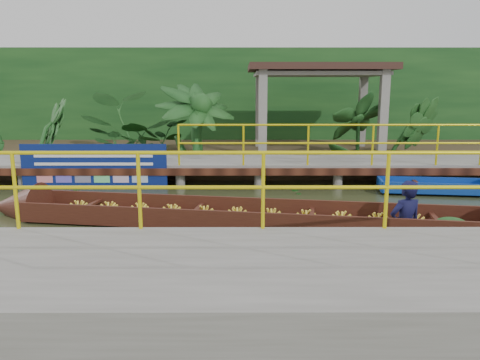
{
  "coord_description": "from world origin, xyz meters",
  "views": [
    {
      "loc": [
        0.49,
        -8.94,
        2.45
      ],
      "look_at": [
        0.51,
        0.5,
        0.6
      ],
      "focal_mm": 35.0,
      "sensor_mm": 36.0,
      "label": 1
    }
  ],
  "objects": [
    {
      "name": "near_dock",
      "position": [
        1.0,
        -4.2,
        0.3
      ],
      "size": [
        18.0,
        2.4,
        1.73
      ],
      "color": "slate",
      "rests_on": "ground"
    },
    {
      "name": "moored_blue_boat",
      "position": [
        5.9,
        1.82,
        0.13
      ],
      "size": [
        3.11,
        1.17,
        0.72
      ],
      "rotation": [
        0.0,
        0.0,
        -0.13
      ],
      "color": "navy",
      "rests_on": "ground"
    },
    {
      "name": "blue_banner",
      "position": [
        -3.1,
        2.48,
        0.56
      ],
      "size": [
        3.6,
        0.04,
        1.13
      ],
      "color": "navy",
      "rests_on": "ground"
    },
    {
      "name": "tropical_plants",
      "position": [
        -1.12,
        5.3,
        1.48
      ],
      "size": [
        14.65,
        1.65,
        2.07
      ],
      "color": "#123B17",
      "rests_on": "ground"
    },
    {
      "name": "vendor_boat",
      "position": [
        1.0,
        -0.8,
        0.22
      ],
      "size": [
        10.54,
        2.73,
        2.11
      ],
      "rotation": [
        0.0,
        0.0,
        -0.17
      ],
      "color": "#35150E",
      "rests_on": "ground"
    },
    {
      "name": "land_strip",
      "position": [
        0.0,
        7.5,
        0.23
      ],
      "size": [
        30.0,
        8.0,
        0.45
      ],
      "primitive_type": "cube",
      "color": "#312818",
      "rests_on": "ground"
    },
    {
      "name": "foliage_backdrop",
      "position": [
        0.0,
        10.0,
        2.0
      ],
      "size": [
        30.0,
        0.8,
        4.0
      ],
      "primitive_type": "cube",
      "color": "#123B17",
      "rests_on": "ground"
    },
    {
      "name": "ground",
      "position": [
        0.0,
        0.0,
        0.0
      ],
      "size": [
        80.0,
        80.0,
        0.0
      ],
      "primitive_type": "plane",
      "color": "#32371B",
      "rests_on": "ground"
    },
    {
      "name": "pavilion",
      "position": [
        3.0,
        6.3,
        2.82
      ],
      "size": [
        4.4,
        3.0,
        3.0
      ],
      "color": "slate",
      "rests_on": "ground"
    },
    {
      "name": "far_dock",
      "position": [
        0.02,
        3.43,
        0.48
      ],
      "size": [
        16.0,
        2.06,
        1.66
      ],
      "color": "slate",
      "rests_on": "ground"
    }
  ]
}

